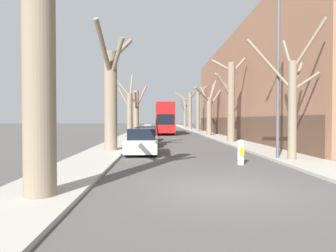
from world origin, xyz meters
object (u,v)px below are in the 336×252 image
(street_tree_right_4, at_px, (190,109))
(traffic_bollard, at_px, (241,153))
(street_tree_left_3, at_px, (136,110))
(double_decker_bus, at_px, (165,117))
(street_tree_left_2, at_px, (129,111))
(lamp_post, at_px, (276,59))
(parked_car_1, at_px, (145,137))
(street_tree_right_0, at_px, (292,100))
(street_tree_right_3, at_px, (198,110))
(street_tree_right_2, at_px, (209,111))
(street_tree_left_0, at_px, (35,34))
(street_tree_right_5, at_px, (185,113))
(street_tree_right_1, at_px, (231,99))
(street_tree_left_1, at_px, (111,94))
(parked_car_2, at_px, (148,134))
(parked_car_0, at_px, (142,142))

(street_tree_right_4, relative_size, traffic_bollard, 6.97)
(street_tree_left_3, xyz_separation_m, street_tree_right_4, (9.43, 17.36, 0.67))
(street_tree_right_4, distance_m, double_decker_bus, 17.41)
(double_decker_bus, relative_size, traffic_bollard, 10.61)
(street_tree_left_2, xyz_separation_m, lamp_post, (8.82, -15.52, 2.23))
(street_tree_left_2, xyz_separation_m, parked_car_1, (1.94, -7.11, -2.18))
(street_tree_right_0, distance_m, parked_car_1, 11.85)
(street_tree_right_3, relative_size, double_decker_bus, 0.68)
(street_tree_left_2, height_order, street_tree_right_2, street_tree_right_2)
(street_tree_left_0, relative_size, street_tree_right_4, 1.11)
(street_tree_left_3, bearing_deg, double_decker_bus, 12.59)
(street_tree_right_0, bearing_deg, double_decker_bus, 100.88)
(street_tree_right_3, bearing_deg, street_tree_right_5, 90.18)
(street_tree_right_0, bearing_deg, street_tree_left_0, -145.28)
(street_tree_left_2, bearing_deg, street_tree_right_1, -24.39)
(street_tree_left_1, xyz_separation_m, parked_car_1, (2.00, 4.18, -2.97))
(street_tree_right_4, relative_size, double_decker_bus, 0.66)
(street_tree_left_2, height_order, street_tree_right_5, street_tree_right_5)
(street_tree_right_0, bearing_deg, street_tree_right_2, 90.21)
(street_tree_right_3, height_order, double_decker_bus, street_tree_right_3)
(parked_car_2, height_order, lamp_post, lamp_post)
(street_tree_right_1, bearing_deg, parked_car_1, -158.61)
(street_tree_left_3, relative_size, street_tree_right_3, 0.87)
(street_tree_right_1, bearing_deg, street_tree_right_3, 89.31)
(street_tree_right_3, bearing_deg, parked_car_1, -106.53)
(street_tree_right_5, xyz_separation_m, parked_car_2, (-7.57, -42.66, -2.95))
(double_decker_bus, height_order, lamp_post, lamp_post)
(street_tree_left_3, bearing_deg, street_tree_right_1, -59.36)
(traffic_bollard, bearing_deg, street_tree_left_3, 103.30)
(street_tree_right_2, xyz_separation_m, double_decker_bus, (-5.41, 5.90, -0.72))
(street_tree_left_0, relative_size, double_decker_bus, 0.73)
(street_tree_left_0, bearing_deg, street_tree_right_2, 71.98)
(street_tree_left_2, xyz_separation_m, street_tree_right_1, (9.31, -4.22, 0.98))
(street_tree_right_3, bearing_deg, double_decker_bus, -132.90)
(street_tree_left_1, height_order, traffic_bollard, street_tree_left_1)
(double_decker_bus, bearing_deg, street_tree_left_1, -99.47)
(street_tree_left_3, height_order, parked_car_0, street_tree_left_3)
(street_tree_left_2, distance_m, parked_car_2, 3.26)
(street_tree_left_1, distance_m, street_tree_left_3, 22.93)
(lamp_post, relative_size, traffic_bollard, 8.46)
(street_tree_left_3, xyz_separation_m, street_tree_right_3, (9.68, 6.99, 0.22))
(parked_car_0, bearing_deg, traffic_bollard, -42.63)
(lamp_post, bearing_deg, street_tree_right_2, 88.71)
(double_decker_bus, distance_m, lamp_post, 28.61)
(street_tree_right_1, bearing_deg, parked_car_2, 159.16)
(street_tree_right_3, height_order, traffic_bollard, street_tree_right_3)
(parked_car_1, bearing_deg, parked_car_2, 90.00)
(lamp_post, bearing_deg, street_tree_right_5, 89.30)
(street_tree_right_2, xyz_separation_m, traffic_bollard, (-2.67, -23.53, -2.61))
(double_decker_bus, bearing_deg, street_tree_right_5, 78.97)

